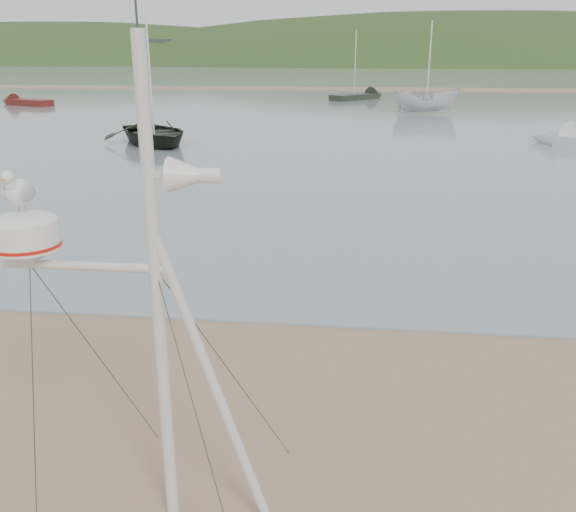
# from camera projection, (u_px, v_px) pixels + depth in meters

# --- Properties ---
(ground) EXTENTS (560.00, 560.00, 0.00)m
(ground) POSITION_uv_depth(u_px,v_px,m) (41.00, 472.00, 6.57)
(ground) COLOR #8B6A50
(ground) RESTS_ON ground
(water) EXTENTS (560.00, 256.00, 0.04)m
(water) POSITION_uv_depth(u_px,v_px,m) (347.00, 72.00, 130.82)
(water) COLOR gray
(water) RESTS_ON ground
(sandbar) EXTENTS (560.00, 7.00, 0.07)m
(sandbar) POSITION_uv_depth(u_px,v_px,m) (334.00, 89.00, 72.44)
(sandbar) COLOR #8B6A50
(sandbar) RESTS_ON water
(hill_ridge) EXTENTS (620.00, 180.00, 80.00)m
(hill_ridge) POSITION_uv_depth(u_px,v_px,m) (401.00, 118.00, 232.03)
(hill_ridge) COLOR #233B18
(hill_ridge) RESTS_ON ground
(far_cottages) EXTENTS (294.40, 6.30, 8.00)m
(far_cottages) POSITION_uv_depth(u_px,v_px,m) (362.00, 52.00, 189.46)
(far_cottages) COLOR beige
(far_cottages) RESTS_ON ground
(mast_rig) EXTENTS (2.41, 2.57, 5.44)m
(mast_rig) POSITION_uv_depth(u_px,v_px,m) (156.00, 402.00, 5.48)
(mast_rig) COLOR silver
(mast_rig) RESTS_ON ground
(boat_dark) EXTENTS (3.76, 3.26, 5.43)m
(boat_dark) POSITION_uv_depth(u_px,v_px,m) (151.00, 86.00, 28.45)
(boat_dark) COLOR black
(boat_dark) RESTS_ON water
(boat_white) EXTENTS (1.81, 1.76, 4.64)m
(boat_white) POSITION_uv_depth(u_px,v_px,m) (428.00, 80.00, 43.40)
(boat_white) COLOR silver
(boat_white) RESTS_ON water
(sailboat_dark_mid) EXTENTS (5.64, 6.27, 6.77)m
(sailboat_dark_mid) POSITION_uv_depth(u_px,v_px,m) (366.00, 96.00, 57.77)
(sailboat_dark_mid) COLOR black
(sailboat_dark_mid) RESTS_ON ground
(dinghy_red_far) EXTENTS (5.66, 3.33, 1.35)m
(dinghy_red_far) POSITION_uv_depth(u_px,v_px,m) (19.00, 102.00, 51.08)
(dinghy_red_far) COLOR #541A13
(dinghy_red_far) RESTS_ON ground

